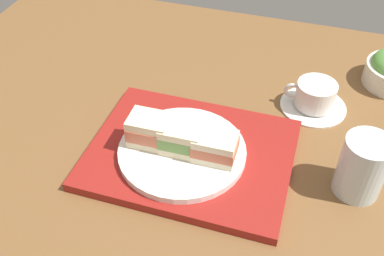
{
  "coord_description": "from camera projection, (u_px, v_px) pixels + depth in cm",
  "views": [
    {
      "loc": [
        14.05,
        -62.0,
        60.52
      ],
      "look_at": [
        -4.11,
        -4.06,
        5.0
      ],
      "focal_mm": 42.26,
      "sensor_mm": 36.0,
      "label": 1
    }
  ],
  "objects": [
    {
      "name": "sandwich_near",
      "position": [
        150.0,
        130.0,
        0.8
      ],
      "size": [
        7.38,
        5.89,
        5.65
      ],
      "color": "beige",
      "rests_on": "sandwich_plate"
    },
    {
      "name": "sandwich_plate",
      "position": [
        182.0,
        151.0,
        0.81
      ],
      "size": [
        23.1,
        23.1,
        1.31
      ],
      "primitive_type": "cylinder",
      "color": "white",
      "rests_on": "serving_tray"
    },
    {
      "name": "drinking_glass",
      "position": [
        362.0,
        167.0,
        0.74
      ],
      "size": [
        7.97,
        7.97,
        11.17
      ],
      "primitive_type": "cylinder",
      "color": "silver",
      "rests_on": "ground_plane"
    },
    {
      "name": "sandwich_far",
      "position": [
        215.0,
        147.0,
        0.78
      ],
      "size": [
        7.61,
        5.7,
        4.89
      ],
      "color": "#EFE5C1",
      "rests_on": "sandwich_plate"
    },
    {
      "name": "coffee_cup",
      "position": [
        315.0,
        97.0,
        0.93
      ],
      "size": [
        13.63,
        13.63,
        5.95
      ],
      "color": "white",
      "rests_on": "ground_plane"
    },
    {
      "name": "sandwich_middle",
      "position": [
        182.0,
        138.0,
        0.79
      ],
      "size": [
        7.46,
        5.67,
        5.26
      ],
      "color": "beige",
      "rests_on": "sandwich_plate"
    },
    {
      "name": "serving_tray",
      "position": [
        191.0,
        154.0,
        0.83
      ],
      "size": [
        36.77,
        28.52,
        1.82
      ],
      "primitive_type": "cube",
      "color": "maroon",
      "rests_on": "ground_plane"
    },
    {
      "name": "ground_plane",
      "position": [
        218.0,
        143.0,
        0.89
      ],
      "size": [
        140.0,
        100.0,
        3.0
      ],
      "primitive_type": "cube",
      "color": "brown"
    }
  ]
}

